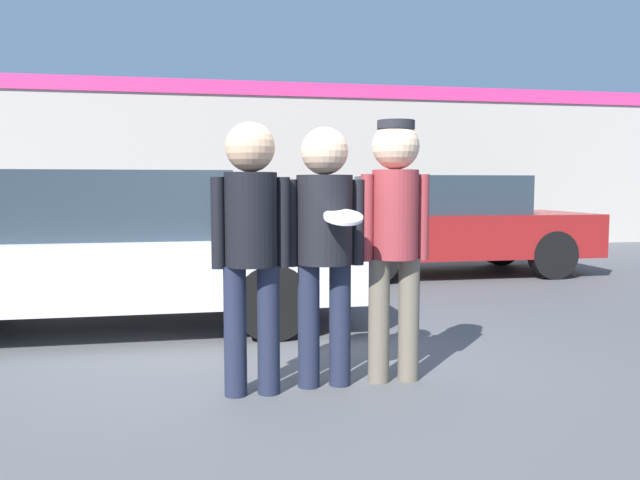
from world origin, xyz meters
TOP-DOWN VIEW (x-y plane):
  - ground_plane at (0.00, 0.00)m, footprint 56.00×56.00m
  - storefront_building at (0.00, 9.13)m, footprint 24.00×0.22m
  - person_left at (-0.47, -0.43)m, footprint 0.51×0.34m
  - person_middle_with_frisbee at (0.04, -0.35)m, footprint 0.55×0.58m
  - person_right at (0.54, -0.33)m, footprint 0.49×0.33m
  - parked_car_near at (-1.69, 1.87)m, footprint 4.79×1.94m
  - parked_car_far at (2.94, 4.74)m, footprint 4.47×1.89m
  - shrub at (4.99, 8.38)m, footprint 1.13×1.13m

SIDE VIEW (x-z plane):
  - ground_plane at x=0.00m, z-range 0.00..0.00m
  - shrub at x=4.99m, z-range 0.00..1.13m
  - parked_car_near at x=-1.69m, z-range 0.01..1.53m
  - parked_car_far at x=2.94m, z-range 0.01..1.55m
  - person_middle_with_frisbee at x=0.04m, z-range 0.19..1.97m
  - person_left at x=-0.47m, z-range 0.19..1.98m
  - person_right at x=0.54m, z-range 0.20..2.04m
  - storefront_building at x=0.00m, z-range 0.03..3.64m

